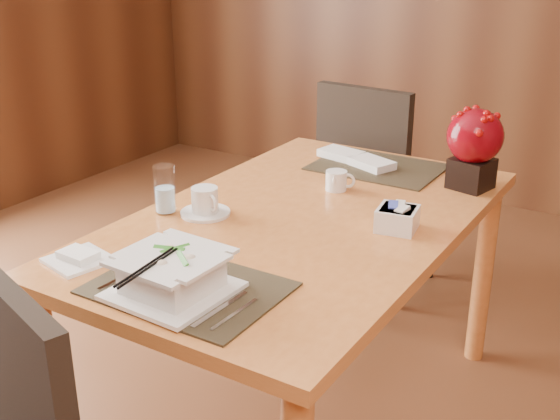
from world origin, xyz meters
The scene contains 12 objects.
dining_table centered at (0.00, 0.60, 0.65)m, with size 0.90×1.50×0.75m.
placemat_near centered at (0.00, 0.05, 0.75)m, with size 0.45×0.33×0.01m, color black.
placemat_far centered at (0.00, 1.15, 0.75)m, with size 0.45×0.33×0.01m, color black.
soup_setting centered at (-0.01, 0.01, 0.80)m, with size 0.27×0.27×0.10m.
coffee_cup centered at (-0.26, 0.46, 0.79)m, with size 0.15×0.15×0.09m.
water_glass centered at (-0.37, 0.41, 0.83)m, with size 0.07×0.07×0.15m, color white.
creamer_jug centered at (-0.02, 0.86, 0.78)m, with size 0.09×0.09×0.07m, color white, non-canonical shape.
sugar_caddy centered at (0.28, 0.66, 0.78)m, with size 0.11×0.11×0.07m, color white.
berry_decor centered at (0.35, 1.12, 0.90)m, with size 0.18×0.18×0.27m.
napkins_far centered at (-0.08, 1.15, 0.77)m, with size 0.31×0.11×0.03m, color white, non-canonical shape.
bread_plate centered at (-0.34, 0.02, 0.75)m, with size 0.15×0.15×0.01m, color white.
far_chair centered at (-0.21, 1.59, 0.54)m, with size 0.48×0.48×0.96m.
Camera 1 is at (0.98, -1.11, 1.55)m, focal length 45.00 mm.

